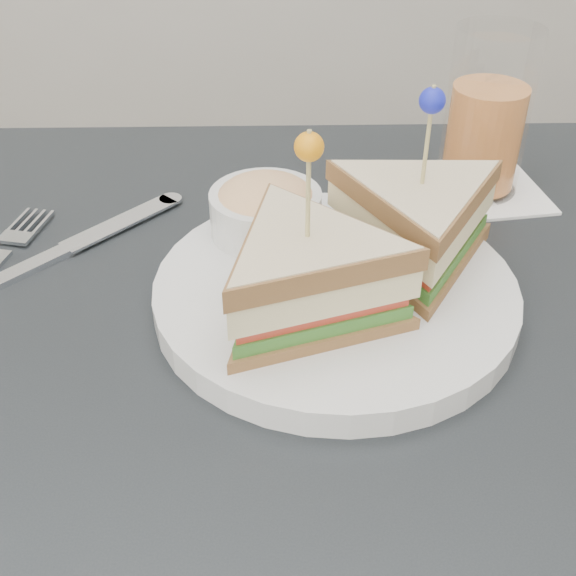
# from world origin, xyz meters

# --- Properties ---
(table) EXTENTS (0.80, 0.80, 0.75)m
(table) POSITION_xyz_m (0.00, 0.00, 0.67)
(table) COLOR black
(table) RESTS_ON ground
(plate_meal) EXTENTS (0.34, 0.33, 0.17)m
(plate_meal) POSITION_xyz_m (0.06, 0.06, 0.80)
(plate_meal) COLOR silver
(plate_meal) RESTS_ON table
(cutlery_knife) EXTENTS (0.16, 0.17, 0.01)m
(cutlery_knife) POSITION_xyz_m (-0.17, 0.14, 0.75)
(cutlery_knife) COLOR silver
(cutlery_knife) RESTS_ON table
(drink_set) EXTENTS (0.14, 0.14, 0.16)m
(drink_set) POSITION_xyz_m (0.20, 0.24, 0.82)
(drink_set) COLOR white
(drink_set) RESTS_ON table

